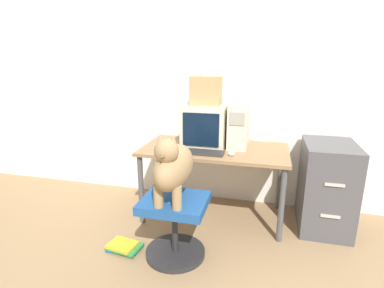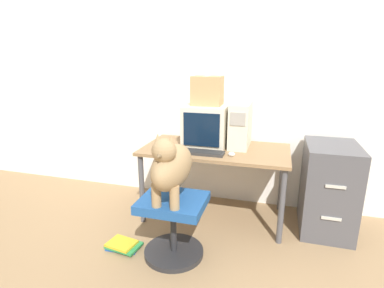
% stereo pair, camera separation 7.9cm
% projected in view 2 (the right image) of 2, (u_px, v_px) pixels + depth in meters
% --- Properties ---
extents(ground_plane, '(12.00, 12.00, 0.00)m').
position_uv_depth(ground_plane, '(205.00, 234.00, 2.72)').
color(ground_plane, '#937551').
extents(wall_back, '(8.00, 0.05, 2.60)m').
position_uv_depth(wall_back, '(225.00, 82.00, 3.10)').
color(wall_back, white).
rests_on(wall_back, ground_plane).
extents(desk, '(1.38, 0.73, 0.71)m').
position_uv_depth(desk, '(215.00, 156.00, 2.89)').
color(desk, olive).
rests_on(desk, ground_plane).
extents(crt_monitor, '(0.41, 0.43, 0.40)m').
position_uv_depth(crt_monitor, '(207.00, 125.00, 2.93)').
color(crt_monitor, beige).
rests_on(crt_monitor, desk).
extents(pc_tower, '(0.18, 0.42, 0.42)m').
position_uv_depth(pc_tower, '(240.00, 125.00, 2.88)').
color(pc_tower, beige).
rests_on(pc_tower, desk).
extents(keyboard, '(0.46, 0.14, 0.03)m').
position_uv_depth(keyboard, '(199.00, 152.00, 2.70)').
color(keyboard, '#2D2D2D').
rests_on(keyboard, desk).
extents(computer_mouse, '(0.06, 0.04, 0.04)m').
position_uv_depth(computer_mouse, '(232.00, 154.00, 2.62)').
color(computer_mouse, silver).
rests_on(computer_mouse, desk).
extents(office_chair, '(0.50, 0.48, 0.50)m').
position_uv_depth(office_chair, '(173.00, 222.00, 2.36)').
color(office_chair, '#262628').
rests_on(office_chair, ground_plane).
extents(dog, '(0.25, 0.58, 0.54)m').
position_uv_depth(dog, '(171.00, 166.00, 2.21)').
color(dog, '#9E7F56').
rests_on(dog, office_chair).
extents(filing_cabinet, '(0.44, 0.61, 0.81)m').
position_uv_depth(filing_cabinet, '(328.00, 188.00, 2.71)').
color(filing_cabinet, '#4C4C51').
rests_on(filing_cabinet, ground_plane).
extents(cardboard_box, '(0.28, 0.22, 0.28)m').
position_uv_depth(cardboard_box, '(207.00, 91.00, 2.84)').
color(cardboard_box, tan).
rests_on(cardboard_box, crt_monitor).
extents(book_stack_floor, '(0.29, 0.22, 0.06)m').
position_uv_depth(book_stack_floor, '(123.00, 245.00, 2.51)').
color(book_stack_floor, '#1E4C9E').
rests_on(book_stack_floor, ground_plane).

